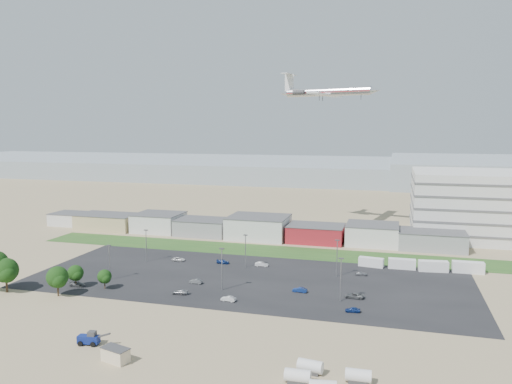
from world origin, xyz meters
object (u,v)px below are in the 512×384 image
(storage_tank_nw, at_px, (310,366))
(parked_car_1, at_px, (300,290))
(parked_car_3, at_px, (180,292))
(parked_car_6, at_px, (223,262))
(parked_car_0, at_px, (354,296))
(parked_car_13, at_px, (228,299))
(airliner, at_px, (328,92))
(parked_car_10, at_px, (77,284))
(parked_car_4, at_px, (196,281))
(box_trailer_a, at_px, (371,262))
(parked_car_2, at_px, (353,310))
(portable_shed, at_px, (116,355))
(parked_car_9, at_px, (179,259))
(parked_car_11, at_px, (262,264))
(telehandler, at_px, (89,338))
(parked_car_8, at_px, (361,274))

(storage_tank_nw, bearing_deg, parked_car_1, 103.04)
(parked_car_3, xyz_separation_m, parked_car_6, (0.84, 29.84, -0.02))
(parked_car_0, height_order, parked_car_13, parked_car_0)
(airliner, height_order, parked_car_10, airliner)
(parked_car_0, distance_m, parked_car_4, 41.67)
(box_trailer_a, relative_size, parked_car_2, 2.14)
(airliner, distance_m, parked_car_10, 120.65)
(parked_car_0, bearing_deg, box_trailer_a, 177.40)
(portable_shed, distance_m, parked_car_10, 47.81)
(box_trailer_a, distance_m, parked_car_13, 51.02)
(storage_tank_nw, height_order, airliner, airliner)
(parked_car_9, height_order, parked_car_11, parked_car_11)
(telehandler, bearing_deg, parked_car_11, 66.49)
(parked_car_1, bearing_deg, box_trailer_a, 154.45)
(parked_car_11, bearing_deg, parked_car_6, 85.34)
(parked_car_13, bearing_deg, parked_car_0, 114.51)
(airliner, relative_size, parked_car_8, 12.98)
(box_trailer_a, height_order, parked_car_0, box_trailer_a)
(parked_car_3, xyz_separation_m, parked_car_11, (13.05, 30.07, 0.06))
(portable_shed, bearing_deg, parked_car_4, 109.93)
(parked_car_3, bearing_deg, telehandler, -15.48)
(portable_shed, bearing_deg, parked_car_6, 108.24)
(box_trailer_a, xyz_separation_m, parked_car_4, (-44.26, -29.47, -0.77))
(portable_shed, bearing_deg, parked_car_10, 148.49)
(portable_shed, distance_m, parked_car_4, 45.75)
(parked_car_9, bearing_deg, parked_car_2, -122.50)
(parked_car_11, xyz_separation_m, parked_car_13, (0.17, -31.53, -0.05))
(airliner, distance_m, parked_car_4, 102.38)
(portable_shed, xyz_separation_m, parked_car_11, (9.06, 66.49, -0.64))
(parked_car_6, distance_m, parked_car_13, 33.66)
(portable_shed, height_order, parked_car_4, portable_shed)
(parked_car_4, relative_size, parked_car_10, 0.85)
(box_trailer_a, relative_size, parked_car_3, 1.79)
(portable_shed, height_order, parked_car_11, portable_shed)
(box_trailer_a, xyz_separation_m, airliner, (-20.97, 53.66, 54.27))
(parked_car_2, distance_m, parked_car_8, 29.32)
(parked_car_6, bearing_deg, parked_car_3, 179.60)
(airliner, xyz_separation_m, parked_car_0, (18.37, -83.40, -54.99))
(telehandler, bearing_deg, parked_car_6, 77.38)
(parked_car_13, bearing_deg, parked_car_3, -91.52)
(parked_car_8, height_order, parked_car_11, parked_car_11)
(box_trailer_a, distance_m, parked_car_2, 39.48)
(parked_car_2, relative_size, parked_car_8, 1.04)
(storage_tank_nw, xyz_separation_m, parked_car_8, (4.55, 59.87, -0.71))
(telehandler, height_order, airliner, airliner)
(parked_car_0, xyz_separation_m, parked_car_3, (-42.15, -8.91, -0.05))
(telehandler, xyz_separation_m, parked_car_3, (4.74, 31.64, -0.77))
(storage_tank_nw, relative_size, parked_car_0, 0.92)
(portable_shed, bearing_deg, parked_car_8, 74.85)
(parked_car_1, relative_size, parked_car_6, 0.94)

